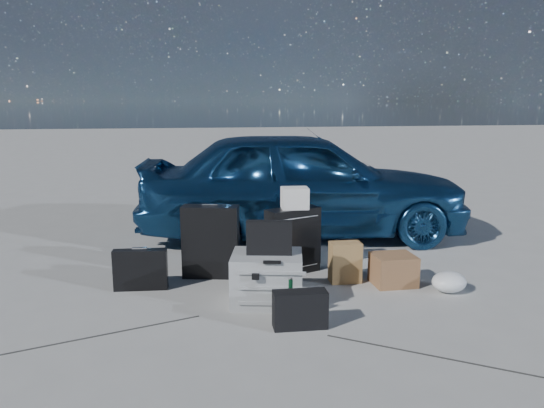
{
  "coord_description": "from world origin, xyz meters",
  "views": [
    {
      "loc": [
        -0.76,
        -4.19,
        1.66
      ],
      "look_at": [
        0.11,
        0.85,
        0.67
      ],
      "focal_mm": 35.0,
      "sensor_mm": 36.0,
      "label": 1
    }
  ],
  "objects_px": {
    "duffel_bag": "(287,247)",
    "cardboard_box": "(393,270)",
    "suitcase_left": "(211,242)",
    "suitcase_right": "(293,241)",
    "pelican_case": "(267,278)",
    "green_bottle": "(291,300)",
    "car": "(302,183)",
    "briefcase": "(140,270)"
  },
  "relations": [
    {
      "from": "pelican_case",
      "to": "briefcase",
      "type": "relative_size",
      "value": 1.22
    },
    {
      "from": "suitcase_left",
      "to": "duffel_bag",
      "type": "xyz_separation_m",
      "value": [
        0.81,
        0.34,
        -0.18
      ]
    },
    {
      "from": "briefcase",
      "to": "suitcase_right",
      "type": "relative_size",
      "value": 0.73
    },
    {
      "from": "car",
      "to": "suitcase_right",
      "type": "xyz_separation_m",
      "value": [
        -0.41,
        -1.39,
        -0.35
      ]
    },
    {
      "from": "briefcase",
      "to": "suitcase_left",
      "type": "bearing_deg",
      "value": 25.89
    },
    {
      "from": "car",
      "to": "cardboard_box",
      "type": "bearing_deg",
      "value": -161.61
    },
    {
      "from": "pelican_case",
      "to": "suitcase_left",
      "type": "xyz_separation_m",
      "value": [
        -0.42,
        0.76,
        0.14
      ]
    },
    {
      "from": "pelican_case",
      "to": "briefcase",
      "type": "xyz_separation_m",
      "value": [
        -1.06,
        0.5,
        -0.03
      ]
    },
    {
      "from": "suitcase_left",
      "to": "suitcase_right",
      "type": "relative_size",
      "value": 1.07
    },
    {
      "from": "car",
      "to": "briefcase",
      "type": "distance_m",
      "value": 2.51
    },
    {
      "from": "suitcase_left",
      "to": "suitcase_right",
      "type": "height_order",
      "value": "suitcase_left"
    },
    {
      "from": "duffel_bag",
      "to": "green_bottle",
      "type": "bearing_deg",
      "value": -108.09
    },
    {
      "from": "duffel_bag",
      "to": "cardboard_box",
      "type": "distance_m",
      "value": 1.19
    },
    {
      "from": "car",
      "to": "suitcase_left",
      "type": "bearing_deg",
      "value": 144.09
    },
    {
      "from": "green_bottle",
      "to": "duffel_bag",
      "type": "bearing_deg",
      "value": 79.73
    },
    {
      "from": "suitcase_left",
      "to": "green_bottle",
      "type": "bearing_deg",
      "value": -52.91
    },
    {
      "from": "pelican_case",
      "to": "suitcase_right",
      "type": "relative_size",
      "value": 0.9
    },
    {
      "from": "cardboard_box",
      "to": "briefcase",
      "type": "bearing_deg",
      "value": 173.54
    },
    {
      "from": "pelican_case",
      "to": "briefcase",
      "type": "distance_m",
      "value": 1.18
    },
    {
      "from": "briefcase",
      "to": "suitcase_right",
      "type": "height_order",
      "value": "suitcase_right"
    },
    {
      "from": "pelican_case",
      "to": "cardboard_box",
      "type": "xyz_separation_m",
      "value": [
        1.22,
        0.24,
        -0.07
      ]
    },
    {
      "from": "pelican_case",
      "to": "suitcase_right",
      "type": "distance_m",
      "value": 0.83
    },
    {
      "from": "car",
      "to": "pelican_case",
      "type": "bearing_deg",
      "value": 165.18
    },
    {
      "from": "car",
      "to": "cardboard_box",
      "type": "height_order",
      "value": "car"
    },
    {
      "from": "pelican_case",
      "to": "green_bottle",
      "type": "distance_m",
      "value": 0.43
    },
    {
      "from": "green_bottle",
      "to": "car",
      "type": "bearing_deg",
      "value": 75.22
    },
    {
      "from": "pelican_case",
      "to": "suitcase_left",
      "type": "distance_m",
      "value": 0.88
    },
    {
      "from": "suitcase_left",
      "to": "suitcase_right",
      "type": "bearing_deg",
      "value": 10.99
    },
    {
      "from": "green_bottle",
      "to": "cardboard_box",
      "type": "bearing_deg",
      "value": 30.69
    },
    {
      "from": "duffel_bag",
      "to": "green_bottle",
      "type": "relative_size",
      "value": 1.94
    },
    {
      "from": "suitcase_right",
      "to": "duffel_bag",
      "type": "distance_m",
      "value": 0.39
    },
    {
      "from": "briefcase",
      "to": "suitcase_left",
      "type": "distance_m",
      "value": 0.71
    },
    {
      "from": "car",
      "to": "suitcase_right",
      "type": "bearing_deg",
      "value": 169.01
    },
    {
      "from": "briefcase",
      "to": "suitcase_right",
      "type": "distance_m",
      "value": 1.47
    },
    {
      "from": "cardboard_box",
      "to": "suitcase_left",
      "type": "bearing_deg",
      "value": 162.67
    },
    {
      "from": "cardboard_box",
      "to": "duffel_bag",
      "type": "bearing_deg",
      "value": 134.2
    },
    {
      "from": "suitcase_right",
      "to": "cardboard_box",
      "type": "height_order",
      "value": "suitcase_right"
    },
    {
      "from": "briefcase",
      "to": "cardboard_box",
      "type": "xyz_separation_m",
      "value": [
        2.28,
        -0.26,
        -0.04
      ]
    },
    {
      "from": "pelican_case",
      "to": "suitcase_right",
      "type": "bearing_deg",
      "value": 75.18
    },
    {
      "from": "suitcase_right",
      "to": "suitcase_left",
      "type": "bearing_deg",
      "value": 156.15
    },
    {
      "from": "suitcase_right",
      "to": "green_bottle",
      "type": "relative_size",
      "value": 1.91
    },
    {
      "from": "suitcase_right",
      "to": "green_bottle",
      "type": "distance_m",
      "value": 1.19
    }
  ]
}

